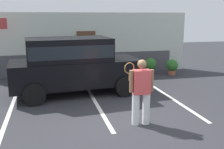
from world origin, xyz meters
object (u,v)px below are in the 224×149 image
tennis_player_man (141,91)px  potted_plant_by_porch (150,65)px  parked_suv (73,63)px  potted_plant_secondary (172,66)px

tennis_player_man → potted_plant_by_porch: bearing=-110.0°
parked_suv → potted_plant_by_porch: parked_suv is taller
tennis_player_man → potted_plant_by_porch: 6.38m
potted_plant_by_porch → potted_plant_secondary: 1.05m
parked_suv → tennis_player_man: 3.61m
potted_plant_secondary → parked_suv: bearing=-157.1°
parked_suv → potted_plant_by_porch: bearing=27.1°
parked_suv → potted_plant_by_porch: (4.01, 2.51, -0.71)m
tennis_player_man → parked_suv: bearing=-62.8°
potted_plant_secondary → tennis_player_man: bearing=-123.4°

